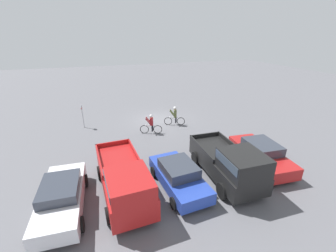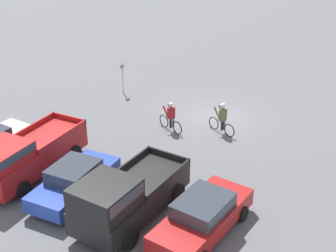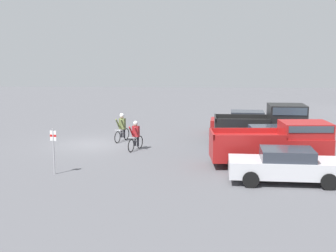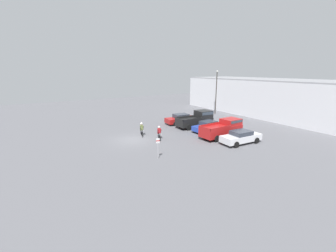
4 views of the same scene
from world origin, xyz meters
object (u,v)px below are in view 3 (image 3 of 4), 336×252
Objects in this scene: sedan_1 at (269,140)px; pickup_truck_1 at (278,143)px; cyclist_1 at (122,127)px; sedan_0 at (247,123)px; sedan_2 at (287,165)px; fire_lane_sign at (54,146)px; cyclist_0 at (136,135)px; pickup_truck_0 at (268,123)px.

sedan_1 is 0.79× the size of pickup_truck_1.
pickup_truck_1 is 3.22× the size of cyclist_1.
sedan_0 is 1.00× the size of sedan_2.
pickup_truck_1 is 2.73× the size of fire_lane_sign.
sedan_0 is 2.82× the size of cyclist_0.
pickup_truck_0 is 1.09× the size of sedan_2.
sedan_0 is at bearing -177.00° from pickup_truck_1.
pickup_truck_1 reaches higher than sedan_2.
cyclist_0 is at bearing -72.64° from pickup_truck_0.
pickup_truck_0 is 3.03× the size of cyclist_1.
cyclist_0 is at bearing -114.19° from pickup_truck_1.
pickup_truck_0 reaches higher than cyclist_1.
pickup_truck_1 reaches higher than sedan_1.
sedan_1 is at bearing 115.13° from fire_lane_sign.
cyclist_0 is (5.18, -6.68, 0.07)m from sedan_0.
pickup_truck_0 is 1.19× the size of sedan_1.
pickup_truck_1 reaches higher than sedan_0.
pickup_truck_0 is 0.94× the size of pickup_truck_1.
pickup_truck_1 is 1.16× the size of sedan_2.
sedan_1 is at bearing 179.08° from pickup_truck_1.
pickup_truck_0 is at bearing 107.36° from cyclist_0.
sedan_2 is at bearing 85.28° from fire_lane_sign.
cyclist_0 is (-3.20, -7.12, -0.28)m from pickup_truck_1.
sedan_1 is (5.60, 0.48, -0.02)m from sedan_0.
cyclist_0 reaches higher than sedan_1.
pickup_truck_0 reaches higher than sedan_2.
fire_lane_sign is (10.37, -9.69, 0.52)m from sedan_0.
sedan_1 is at bearing 4.95° from sedan_0.
pickup_truck_0 is 2.85m from sedan_1.
sedan_2 is at bearing -2.41° from pickup_truck_1.
sedan_1 is at bearing 70.96° from cyclist_1.
fire_lane_sign is at bearing -78.87° from pickup_truck_1.
cyclist_1 is at bearing -155.57° from cyclist_0.
sedan_1 is 11.25m from fire_lane_sign.
cyclist_0 is at bearing 149.85° from fire_lane_sign.
cyclist_1 is at bearing -136.21° from sedan_2.
fire_lane_sign is at bearing -94.72° from sedan_2.
fire_lane_sign is (5.19, -3.01, 0.44)m from cyclist_0.
fire_lane_sign reaches higher than sedan_1.
fire_lane_sign reaches higher than sedan_0.
fire_lane_sign is (1.99, -10.13, 0.16)m from pickup_truck_1.
sedan_0 is 2.76× the size of cyclist_1.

